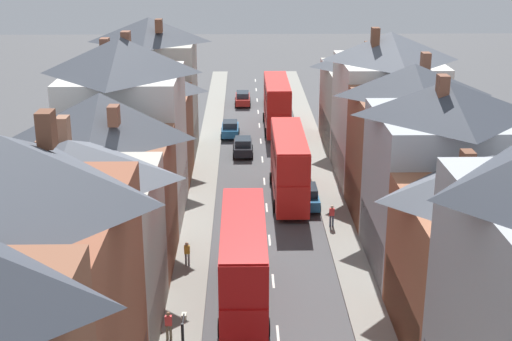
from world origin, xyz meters
TOP-DOWN VIEW (x-y plane):
  - pavement_left at (-5.10, 38.00)m, footprint 2.20×104.00m
  - pavement_right at (5.10, 38.00)m, footprint 2.20×104.00m
  - centre_line_dashes at (0.00, 36.00)m, footprint 0.14×97.80m
  - terrace_row_left at (-10.19, 18.76)m, footprint 8.00×67.21m
  - terrace_row_right at (10.19, 19.98)m, footprint 8.00×71.33m
  - double_decker_bus_lead at (-1.81, 20.89)m, footprint 2.74×10.80m
  - double_decker_bus_mid_street at (1.79, 58.32)m, footprint 2.74×10.80m
  - double_decker_bus_far_approaching at (1.79, 38.04)m, footprint 2.74×10.80m
  - car_near_blue at (-1.80, 69.45)m, footprint 1.90×4.57m
  - car_near_silver at (-3.10, 55.64)m, footprint 1.90×3.81m
  - car_parked_right_a at (1.80, 69.94)m, footprint 1.90×4.40m
  - car_mid_black at (3.10, 36.31)m, footprint 1.90×4.42m
  - car_parked_left_b at (-1.80, 49.44)m, footprint 1.90×4.10m
  - pedestrian_mid_left at (-5.69, 17.41)m, footprint 0.36×0.22m
  - pedestrian_mid_right at (-5.35, 25.94)m, footprint 0.36×0.22m
  - pedestrian_far_left at (4.51, 31.98)m, footprint 0.36×0.22m

SIDE VIEW (x-z plane):
  - centre_line_dashes at x=0.00m, z-range 0.00..0.01m
  - pavement_left at x=-5.10m, z-range 0.00..0.14m
  - pavement_right at x=5.10m, z-range 0.00..0.14m
  - car_parked_right_a at x=1.80m, z-range 0.01..1.64m
  - car_near_blue at x=-1.80m, z-range 0.01..1.65m
  - car_near_silver at x=-3.10m, z-range 0.00..1.68m
  - car_mid_black at x=3.10m, z-range 0.01..1.68m
  - car_parked_left_b at x=-1.80m, z-range 0.00..1.69m
  - pedestrian_mid_left at x=-5.69m, z-range 0.23..1.84m
  - pedestrian_mid_right at x=-5.35m, z-range 0.23..1.84m
  - pedestrian_far_left at x=4.51m, z-range 0.23..1.84m
  - double_decker_bus_lead at x=-1.81m, z-range 0.17..5.47m
  - double_decker_bus_mid_street at x=1.79m, z-range 0.17..5.47m
  - double_decker_bus_far_approaching at x=1.79m, z-range 0.17..5.47m
  - terrace_row_right at x=10.19m, z-range -1.12..13.60m
  - terrace_row_left at x=-10.19m, z-range -0.94..13.81m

